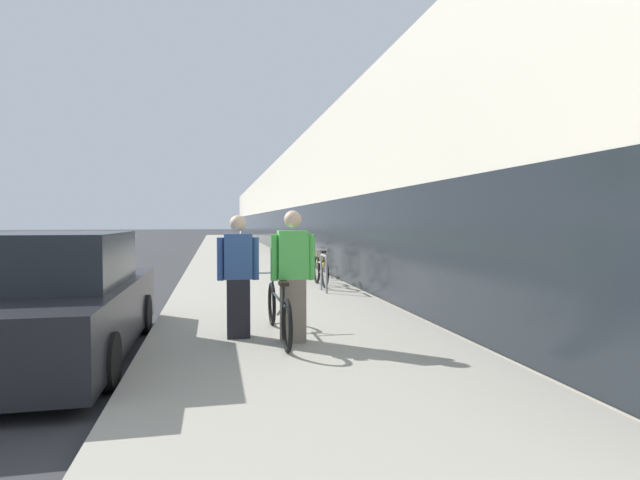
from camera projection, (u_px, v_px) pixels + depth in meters
The scene contains 10 objects.
sidewalk_slab at pixel (239, 254), 25.15m from camera, with size 4.21×70.00×0.14m.
storefront_facade at pixel (338, 210), 34.36m from camera, with size 10.01×70.00×5.09m.
tandem_bicycle at pixel (279, 311), 6.83m from camera, with size 0.52×2.29×0.84m.
person_rider at pixel (293, 276), 6.57m from camera, with size 0.59×0.23×1.74m.
person_bystander at pixel (238, 276), 6.82m from camera, with size 0.57×0.22×1.68m.
bike_rack_hoop at pixel (324, 269), 11.30m from camera, with size 0.05×0.60×0.84m.
cruiser_bike_nearest at pixel (321, 270), 12.39m from camera, with size 0.52×1.67×0.89m.
cruiser_bike_middle at pixel (308, 262), 14.60m from camera, with size 0.52×1.77×0.97m.
cruiser_bike_farthest at pixel (300, 257), 17.03m from camera, with size 0.52×1.79×0.89m.
parked_sedan_curbside at pixel (56, 303), 6.20m from camera, with size 1.89×4.44×1.59m.
Camera 1 is at (4.91, -4.42, 1.73)m, focal length 28.00 mm.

